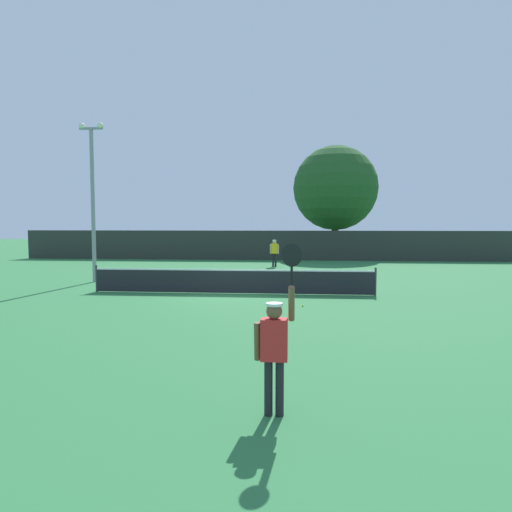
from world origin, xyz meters
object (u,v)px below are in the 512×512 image
player_receiving (274,250)px  large_tree (335,188)px  player_serving (275,341)px  parked_car_near (186,245)px  parked_car_mid (292,245)px  light_pole (93,191)px  tennis_ball (303,306)px  parked_car_far (338,247)px

player_receiving → large_tree: large_tree is taller
player_serving → parked_car_near: 36.14m
player_serving → parked_car_mid: (-0.19, 35.80, -0.30)m
light_pole → parked_car_mid: light_pole is taller
large_tree → tennis_ball: bearing=-97.0°
tennis_ball → large_tree: bearing=83.0°
light_pole → parked_car_mid: 23.59m
tennis_ball → parked_car_far: parked_car_far is taller
tennis_ball → parked_car_near: size_ratio=0.02×
tennis_ball → parked_car_far: bearing=82.4°
player_receiving → parked_car_near: 15.00m
tennis_ball → parked_car_mid: 27.17m
player_serving → player_receiving: 22.59m
player_receiving → tennis_ball: player_receiving is taller
player_receiving → tennis_ball: 14.04m
player_serving → light_pole: light_pole is taller
player_serving → parked_car_far: 33.57m
player_serving → parked_car_near: player_serving is taller
player_serving → parked_car_far: (3.77, 33.36, -0.30)m
tennis_ball → parked_car_mid: size_ratio=0.02×
player_receiving → large_tree: bearing=-115.5°
tennis_ball → parked_car_near: parked_car_near is taller
player_receiving → parked_car_near: bearing=-54.5°
tennis_ball → parked_car_near: bearing=111.6°
tennis_ball → large_tree: large_tree is taller
player_serving → large_tree: 32.56m
large_tree → parked_car_mid: (-3.58, 3.74, -4.88)m
player_receiving → parked_car_far: 11.87m
large_tree → parked_car_near: large_tree is taller
player_serving → parked_car_far: player_serving is taller
player_serving → light_pole: size_ratio=0.33×
large_tree → parked_car_near: 14.37m
parked_car_far → player_serving: bearing=-93.2°
tennis_ball → large_tree: 24.24m
player_receiving → large_tree: 11.49m
large_tree → player_receiving: bearing=-115.5°
large_tree → parked_car_mid: large_tree is taller
light_pole → large_tree: (12.58, 17.78, 1.41)m
parked_car_near → tennis_ball: bearing=-74.5°
tennis_ball → light_pole: size_ratio=0.01×
tennis_ball → parked_car_mid: bearing=91.4°
parked_car_far → parked_car_mid: bearing=151.7°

